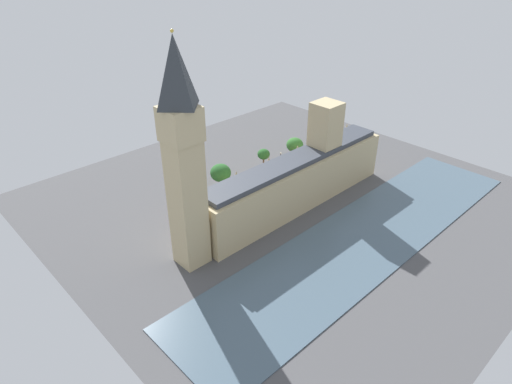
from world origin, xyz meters
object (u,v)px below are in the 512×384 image
(parliament_building, at_px, (299,178))
(double_decker_bus_by_river_gate, at_px, (291,171))
(plane_tree_slot_11, at_px, (264,154))
(car_white_corner, at_px, (321,161))
(double_decker_bus_trailing, at_px, (200,209))
(plane_tree_far_end, at_px, (313,135))
(car_silver_midblock, at_px, (308,169))
(pedestrian_leading, at_px, (278,194))
(car_blue_near_tower, at_px, (263,190))
(plane_tree_kerbside, at_px, (221,173))
(pedestrian_under_trees, at_px, (281,192))
(clock_tower, at_px, (183,157))
(street_lamp_slot_12, at_px, (281,156))
(car_black_opposite_hall, at_px, (244,199))
(plane_tree_slot_10, at_px, (295,145))

(parliament_building, distance_m, double_decker_bus_by_river_gate, 18.94)
(plane_tree_slot_11, bearing_deg, car_white_corner, -117.91)
(double_decker_bus_trailing, distance_m, plane_tree_far_end, 64.15)
(car_silver_midblock, relative_size, pedestrian_leading, 2.90)
(car_blue_near_tower, relative_size, plane_tree_kerbside, 0.50)
(car_silver_midblock, height_order, plane_tree_slot_11, plane_tree_slot_11)
(car_silver_midblock, bearing_deg, pedestrian_under_trees, 99.16)
(pedestrian_leading, bearing_deg, car_blue_near_tower, 39.67)
(clock_tower, xyz_separation_m, car_white_corner, (13.61, -72.15, -30.60))
(pedestrian_under_trees, height_order, plane_tree_slot_11, plane_tree_slot_11)
(street_lamp_slot_12, bearing_deg, plane_tree_kerbside, 87.63)
(clock_tower, relative_size, car_blue_near_tower, 12.43)
(double_decker_bus_by_river_gate, bearing_deg, clock_tower, 102.88)
(pedestrian_under_trees, height_order, plane_tree_kerbside, plane_tree_kerbside)
(double_decker_bus_trailing, bearing_deg, car_white_corner, 81.82)
(car_black_opposite_hall, bearing_deg, pedestrian_under_trees, -115.60)
(car_black_opposite_hall, xyz_separation_m, street_lamp_slot_12, (9.86, -28.08, 3.13))
(car_black_opposite_hall, height_order, pedestrian_leading, car_black_opposite_hall)
(car_black_opposite_hall, xyz_separation_m, double_decker_bus_trailing, (2.96, 15.86, 1.75))
(car_silver_midblock, relative_size, plane_tree_kerbside, 0.45)
(plane_tree_kerbside, bearing_deg, car_white_corner, -104.54)
(double_decker_bus_by_river_gate, bearing_deg, pedestrian_leading, 112.80)
(parliament_building, bearing_deg, double_decker_bus_by_river_gate, -40.44)
(parliament_building, relative_size, pedestrian_under_trees, 50.13)
(pedestrian_under_trees, xyz_separation_m, street_lamp_slot_12, (14.76, -15.27, 3.34))
(pedestrian_under_trees, relative_size, plane_tree_slot_11, 0.17)
(pedestrian_leading, bearing_deg, street_lamp_slot_12, -25.52)
(double_decker_bus_trailing, bearing_deg, car_black_opposite_hall, 73.97)
(pedestrian_leading, height_order, plane_tree_slot_11, plane_tree_slot_11)
(car_silver_midblock, height_order, plane_tree_far_end, plane_tree_far_end)
(parliament_building, relative_size, car_silver_midblock, 17.03)
(car_blue_near_tower, bearing_deg, plane_tree_slot_10, -77.86)
(double_decker_bus_trailing, bearing_deg, double_decker_bus_by_river_gate, 81.02)
(car_black_opposite_hall, relative_size, plane_tree_far_end, 0.50)
(pedestrian_under_trees, height_order, street_lamp_slot_12, street_lamp_slot_12)
(parliament_building, height_order, double_decker_bus_by_river_gate, parliament_building)
(plane_tree_far_end, bearing_deg, double_decker_bus_by_river_gate, 112.93)
(plane_tree_far_end, xyz_separation_m, plane_tree_slot_10, (-1.25, 12.38, -0.34))
(clock_tower, distance_m, pedestrian_leading, 52.54)
(car_blue_near_tower, relative_size, street_lamp_slot_12, 0.86)
(clock_tower, height_order, pedestrian_under_trees, clock_tower)
(clock_tower, bearing_deg, plane_tree_far_end, -73.17)
(double_decker_bus_trailing, relative_size, pedestrian_leading, 7.05)
(street_lamp_slot_12, bearing_deg, pedestrian_leading, 131.28)
(plane_tree_slot_10, distance_m, street_lamp_slot_12, 7.73)
(pedestrian_under_trees, bearing_deg, parliament_building, -25.46)
(car_white_corner, relative_size, street_lamp_slot_12, 0.79)
(car_silver_midblock, xyz_separation_m, plane_tree_slot_11, (11.54, 12.31, 6.01))
(car_silver_midblock, height_order, double_decker_bus_by_river_gate, double_decker_bus_by_river_gate)
(plane_tree_far_end, bearing_deg, plane_tree_slot_10, 95.78)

